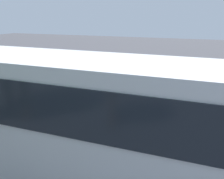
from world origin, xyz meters
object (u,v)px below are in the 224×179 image
stunt_motorcycle (133,76)px  spectator_far_left (150,113)px  spectator_centre (86,106)px  traffic_cone (169,100)px  spectator_right (53,104)px  spectator_left (116,113)px  tour_bus (33,116)px  parked_motorcycle_silver (162,144)px  spectator_far_right (27,100)px

stunt_motorcycle → spectator_far_left: bearing=114.4°
spectator_centre → spectator_far_left: bearing=178.9°
spectator_centre → traffic_cone: size_ratio=2.69×
spectator_centre → spectator_right: bearing=20.1°
spectator_right → stunt_motorcycle: 5.85m
spectator_left → spectator_centre: (1.29, -0.31, -0.02)m
spectator_left → stunt_motorcycle: stunt_motorcycle is taller
tour_bus → parked_motorcycle_silver: bearing=-142.5°
spectator_centre → stunt_motorcycle: (0.08, -5.34, 0.06)m
spectator_far_left → spectator_far_right: size_ratio=1.02×
spectator_left → parked_motorcycle_silver: size_ratio=0.83×
spectator_far_left → spectator_far_right: spectator_far_left is taller
spectator_centre → spectator_left: bearing=166.5°
stunt_motorcycle → spectator_centre: bearing=90.9°
tour_bus → spectator_far_left: 3.85m
stunt_motorcycle → spectator_far_right: bearing=68.4°
spectator_centre → traffic_cone: spectator_centre is taller
spectator_left → traffic_cone: spectator_left is taller
spectator_right → parked_motorcycle_silver: (-4.16, 0.50, -0.57)m
spectator_far_left → stunt_motorcycle: 5.92m
spectator_far_left → spectator_right: (3.49, 0.37, -0.01)m
tour_bus → spectator_far_left: size_ratio=6.43×
spectator_left → spectator_right: (2.42, 0.11, 0.03)m
spectator_far_left → stunt_motorcycle: bearing=-65.6°
spectator_left → spectator_far_right: spectator_far_right is taller
spectator_far_left → spectator_far_right: (4.69, 0.29, -0.02)m
tour_bus → spectator_right: bearing=-64.9°
spectator_centre → parked_motorcycle_silver: spectator_centre is taller
spectator_far_left → parked_motorcycle_silver: spectator_far_left is taller
spectator_left → traffic_cone: size_ratio=2.71×
tour_bus → spectator_centre: size_ratio=6.75×
spectator_centre → spectator_right: 1.21m
tour_bus → traffic_cone: tour_bus is taller
spectator_left → spectator_far_left: bearing=-166.2°
parked_motorcycle_silver → stunt_motorcycle: (3.11, -6.26, 0.58)m
traffic_cone → stunt_motorcycle: bearing=-24.5°
spectator_far_right → parked_motorcycle_silver: spectator_far_right is taller
tour_bus → traffic_cone: size_ratio=18.12×
spectator_centre → stunt_motorcycle: stunt_motorcycle is taller
spectator_far_left → parked_motorcycle_silver: 1.24m
spectator_far_left → spectator_centre: size_ratio=1.05×
spectator_left → spectator_right: bearing=2.5°
spectator_right → spectator_far_left: bearing=-174.0°
spectator_centre → stunt_motorcycle: 5.35m
stunt_motorcycle → traffic_cone: (-2.09, 0.95, -0.76)m
tour_bus → spectator_left: size_ratio=6.69×
tour_bus → spectator_right: tour_bus is taller
spectator_left → spectator_far_right: bearing=0.4°
parked_motorcycle_silver → stunt_motorcycle: stunt_motorcycle is taller
spectator_far_right → stunt_motorcycle: stunt_motorcycle is taller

